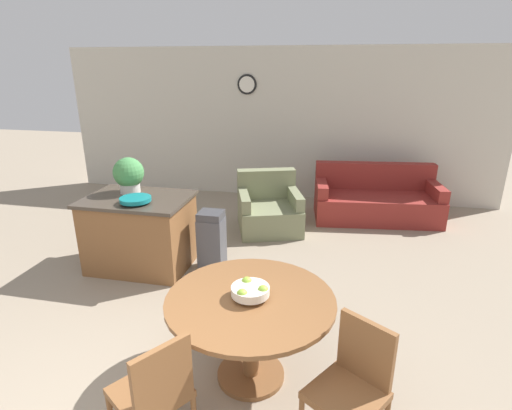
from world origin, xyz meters
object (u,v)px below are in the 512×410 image
fruit_bowl (250,290)px  trash_bin (212,241)px  teal_bowl (135,199)px  potted_plant (129,174)px  dining_table (250,316)px  dining_chair_near_left (155,391)px  couch (376,201)px  kitchen_island (140,232)px  armchair (269,210)px  dining_chair_near_right (353,381)px

fruit_bowl → trash_bin: fruit_bowl is taller
teal_bowl → potted_plant: potted_plant is taller
dining_table → potted_plant: (-1.90, 1.74, 0.56)m
potted_plant → trash_bin: potted_plant is taller
dining_chair_near_left → trash_bin: bearing=44.2°
teal_bowl → potted_plant: 0.48m
potted_plant → trash_bin: (1.04, -0.07, -0.76)m
trash_bin → couch: (2.07, 2.22, -0.08)m
fruit_bowl → couch: (1.21, 3.89, -0.50)m
kitchen_island → armchair: (1.32, 1.52, -0.16)m
dining_chair_near_right → kitchen_island: size_ratio=0.71×
potted_plant → armchair: potted_plant is taller
couch → dining_chair_near_right: bearing=-102.8°
dining_table → trash_bin: 1.89m
couch → armchair: size_ratio=1.76×
dining_table → teal_bowl: teal_bowl is taller
armchair → couch: bearing=7.6°
fruit_bowl → dining_chair_near_right: bearing=-29.5°
dining_chair_near_left → teal_bowl: size_ratio=2.50×
dining_chair_near_right → potted_plant: potted_plant is taller
kitchen_island → couch: (2.95, 2.32, -0.16)m
dining_table → fruit_bowl: fruit_bowl is taller
dining_chair_near_left → potted_plant: bearing=64.7°
dining_chair_near_left → couch: bearing=14.8°
couch → fruit_bowl: bearing=-114.1°
potted_plant → armchair: size_ratio=0.38×
dining_table → dining_chair_near_right: 0.88m
dining_chair_near_left → teal_bowl: teal_bowl is taller
kitchen_island → couch: size_ratio=0.60×
dining_chair_near_right → kitchen_island: (-2.49, 2.00, -0.04)m
dining_chair_near_left → trash_bin: size_ratio=1.18×
kitchen_island → trash_bin: 0.88m
dining_table → armchair: armchair is taller
teal_bowl → dining_chair_near_left: bearing=-60.5°
teal_bowl → trash_bin: teal_bowl is taller
teal_bowl → armchair: 2.21m
fruit_bowl → teal_bowl: size_ratio=0.82×
fruit_bowl → teal_bowl: bearing=140.0°
potted_plant → couch: size_ratio=0.21×
dining_chair_near_right → fruit_bowl: 0.93m
dining_table → potted_plant: bearing=137.6°
dining_chair_near_left → teal_bowl: bearing=63.7°
dining_chair_near_right → trash_bin: (-1.62, 2.10, -0.12)m
trash_bin → couch: 3.03m
teal_bowl → couch: 3.86m
dining_chair_near_left → dining_table: bearing=4.7°
potted_plant → teal_bowl: bearing=-54.2°
potted_plant → couch: potted_plant is taller
kitchen_island → trash_bin: size_ratio=1.65×
trash_bin → armchair: size_ratio=0.65×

